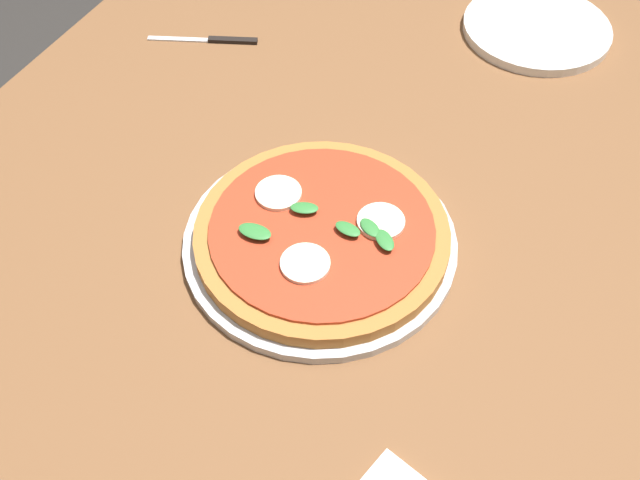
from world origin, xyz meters
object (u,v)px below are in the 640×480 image
object	(u,v)px
pizza	(322,233)
knife	(216,40)
dining_table	(318,261)
serving_tray	(320,242)
plate_white	(537,28)

from	to	relation	value
pizza	knife	bearing A→B (deg)	-133.15
dining_table	knife	distance (m)	0.39
dining_table	pizza	xyz separation A→B (m)	(0.05, 0.03, 0.12)
serving_tray	pizza	world-z (taller)	pizza
dining_table	plate_white	bearing A→B (deg)	162.89
serving_tray	knife	xyz separation A→B (m)	(-0.29, -0.31, -0.00)
dining_table	knife	xyz separation A→B (m)	(-0.25, -0.29, 0.10)
pizza	knife	xyz separation A→B (m)	(-0.29, -0.31, -0.02)
pizza	serving_tray	bearing A→B (deg)	-91.14
serving_tray	pizza	size ratio (longest dim) A/B	1.08
dining_table	knife	bearing A→B (deg)	-130.64
dining_table	plate_white	size ratio (longest dim) A/B	5.65
serving_tray	pizza	xyz separation A→B (m)	(0.00, 0.00, 0.02)
serving_tray	plate_white	size ratio (longest dim) A/B	1.42
knife	pizza	bearing A→B (deg)	46.85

